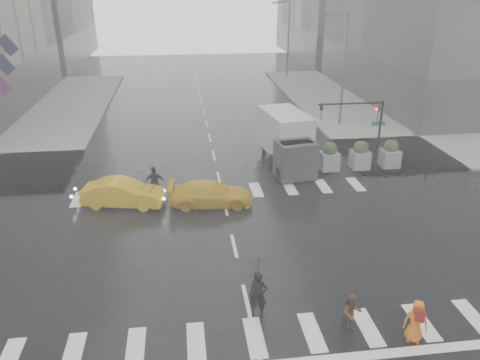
{
  "coord_description": "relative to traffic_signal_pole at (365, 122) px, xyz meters",
  "views": [
    {
      "loc": [
        -2.12,
        -18.33,
        11.22
      ],
      "look_at": [
        0.53,
        2.0,
        2.4
      ],
      "focal_mm": 35.0,
      "sensor_mm": 36.0,
      "label": 1
    }
  ],
  "objects": [
    {
      "name": "box_truck",
      "position": [
        -4.4,
        1.63,
        -1.44
      ],
      "size": [
        2.35,
        6.26,
        3.33
      ],
      "rotation": [
        0.0,
        0.0,
        0.15
      ],
      "color": "silver",
      "rests_on": "ground"
    },
    {
      "name": "planter_mid",
      "position": [
        -0.01,
        0.19,
        -2.23
      ],
      "size": [
        1.1,
        1.1,
        1.8
      ],
      "color": "slate",
      "rests_on": "ground"
    },
    {
      "name": "flag_cluster",
      "position": [
        -24.09,
        10.49,
        2.42
      ],
      "size": [
        2.87,
        3.06,
        4.69
      ],
      "color": "#59595B",
      "rests_on": "ground"
    },
    {
      "name": "ground",
      "position": [
        -9.01,
        -8.01,
        -3.22
      ],
      "size": [
        120.0,
        120.0,
        0.0
      ],
      "primitive_type": "plane",
      "color": "black",
      "rests_on": "ground"
    },
    {
      "name": "planter_east",
      "position": [
        1.99,
        0.19,
        -2.23
      ],
      "size": [
        1.1,
        1.1,
        1.8
      ],
      "color": "slate",
      "rests_on": "ground"
    },
    {
      "name": "pedestrian_far_a",
      "position": [
        -12.74,
        -2.34,
        -2.3
      ],
      "size": [
        1.13,
        0.75,
        1.84
      ],
      "primitive_type": "imported",
      "rotation": [
        0.0,
        0.0,
        3.23
      ],
      "color": "black",
      "rests_on": "ground"
    },
    {
      "name": "road_markings",
      "position": [
        -9.01,
        -8.01,
        -3.21
      ],
      "size": [
        18.0,
        48.0,
        0.01
      ],
      "primitive_type": null,
      "color": "silver",
      "rests_on": "ground"
    },
    {
      "name": "planter_west",
      "position": [
        -2.01,
        0.19,
        -2.23
      ],
      "size": [
        1.1,
        1.1,
        1.8
      ],
      "color": "slate",
      "rests_on": "ground"
    },
    {
      "name": "pedestrian_orange",
      "position": [
        -3.73,
        -14.81,
        -2.42
      ],
      "size": [
        0.91,
        0.77,
        1.57
      ],
      "rotation": [
        0.0,
        0.0,
        -0.42
      ],
      "color": "#D7630F",
      "rests_on": "ground"
    },
    {
      "name": "pedestrian_far_b",
      "position": [
        -4.71,
        0.73,
        -2.46
      ],
      "size": [
        1.06,
        1.08,
        1.51
      ],
      "primitive_type": "imported",
      "rotation": [
        0.0,
        0.0,
        2.32
      ],
      "color": "black",
      "rests_on": "ground"
    },
    {
      "name": "taxi_rear",
      "position": [
        -9.75,
        -3.61,
        -2.57
      ],
      "size": [
        4.1,
        2.15,
        1.3
      ],
      "primitive_type": "imported",
      "rotation": [
        0.0,
        0.0,
        1.49
      ],
      "color": "#DEAA0B",
      "rests_on": "ground"
    },
    {
      "name": "taxi_mid",
      "position": [
        -14.4,
        -3.07,
        -2.5
      ],
      "size": [
        4.55,
        2.34,
        1.43
      ],
      "primitive_type": "imported",
      "rotation": [
        0.0,
        0.0,
        1.37
      ],
      "color": "#DEAA0B",
      "rests_on": "ground"
    },
    {
      "name": "traffic_signal_pole",
      "position": [
        0.0,
        0.0,
        0.0
      ],
      "size": [
        4.45,
        0.42,
        4.5
      ],
      "color": "black",
      "rests_on": "ground"
    },
    {
      "name": "sidewalk_ne",
      "position": [
        10.49,
        9.49,
        -3.14
      ],
      "size": [
        35.0,
        35.0,
        0.15
      ],
      "primitive_type": "cube",
      "color": "slate",
      "rests_on": "ground"
    },
    {
      "name": "street_lamp_near",
      "position": [
        1.86,
        9.99,
        1.73
      ],
      "size": [
        2.15,
        0.22,
        9.0
      ],
      "color": "#59595B",
      "rests_on": "ground"
    },
    {
      "name": "pedestrian_brown",
      "position": [
        -5.68,
        -14.11,
        -2.47
      ],
      "size": [
        0.79,
        0.65,
        1.5
      ],
      "primitive_type": "imported",
      "rotation": [
        0.0,
        0.0,
        0.11
      ],
      "color": "#482919",
      "rests_on": "ground"
    },
    {
      "name": "pedestrian_black",
      "position": [
        -8.72,
        -12.88,
        -1.64
      ],
      "size": [
        1.14,
        1.15,
        2.43
      ],
      "rotation": [
        0.0,
        0.0,
        -0.2
      ],
      "color": "black",
      "rests_on": "ground"
    },
    {
      "name": "street_lamp_far",
      "position": [
        1.86,
        29.99,
        1.73
      ],
      "size": [
        2.15,
        0.22,
        9.0
      ],
      "color": "#59595B",
      "rests_on": "ground"
    }
  ]
}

